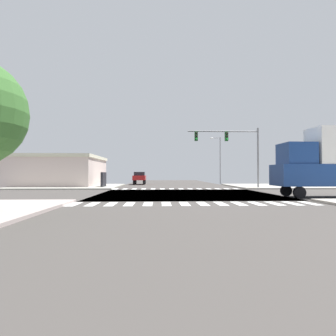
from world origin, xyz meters
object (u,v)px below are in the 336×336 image
bank_building (48,171)px  sedan_leading_3 (140,177)px  box_truck_crossing_1 (330,161)px  street_lamp (219,156)px  traffic_signal_mast (231,143)px

bank_building → sedan_leading_3: 12.75m
sedan_leading_3 → box_truck_crossing_1: bearing=123.0°
street_lamp → bank_building: street_lamp is taller
box_truck_crossing_1 → bank_building: bearing=56.3°
traffic_signal_mast → bank_building: bearing=163.5°
traffic_signal_mast → street_lamp: size_ratio=1.06×
bank_building → sedan_leading_3: (11.62, 5.19, -0.85)m
street_lamp → sedan_leading_3: size_ratio=1.73×
bank_building → box_truck_crossing_1: 31.79m
street_lamp → traffic_signal_mast: bearing=-97.0°
bank_building → traffic_signal_mast: bearing=-16.5°
street_lamp → box_truck_crossing_1: 24.96m
box_truck_crossing_1 → sedan_leading_3: (-14.81, 22.85, -1.45)m
traffic_signal_mast → box_truck_crossing_1: traffic_signal_mast is taller
street_lamp → box_truck_crossing_1: size_ratio=1.03×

